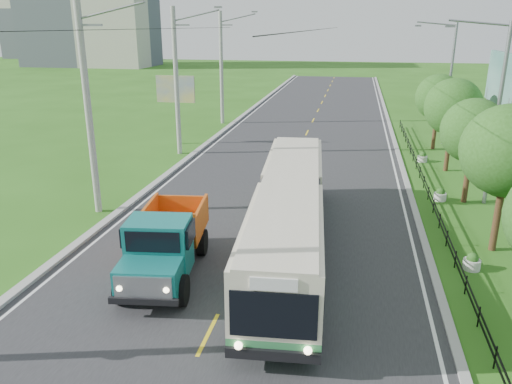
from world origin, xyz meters
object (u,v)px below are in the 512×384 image
(pole_mid, at_px, (177,82))
(planter_near, at_px, (472,262))
(dump_truck, at_px, (165,239))
(tree_third, at_px, (508,155))
(bus, at_px, (290,210))
(streetlight_mid, at_px, (495,109))
(tree_fourth, at_px, (474,134))
(pole_far, at_px, (222,68))
(planter_mid, at_px, (440,195))
(tree_fifth, at_px, (453,110))
(streetlight_far, at_px, (448,80))
(tree_back, at_px, (439,100))
(billboard_right, at_px, (500,86))
(planter_far, at_px, (422,158))
(billboard_left, at_px, (176,94))
(pole_near, at_px, (89,109))

(pole_mid, relative_size, planter_near, 14.93)
(pole_mid, bearing_deg, dump_truck, -72.11)
(tree_third, xyz_separation_m, bus, (-8.26, -1.93, -2.19))
(streetlight_mid, relative_size, planter_near, 13.54)
(tree_fourth, xyz_separation_m, bus, (-8.26, -7.93, -1.79))
(pole_far, bearing_deg, planter_mid, -48.41)
(tree_fourth, distance_m, planter_near, 8.87)
(tree_fifth, xyz_separation_m, streetlight_far, (0.79, 7.86, 1.05))
(planter_near, bearing_deg, planter_mid, 90.00)
(tree_third, distance_m, tree_fifth, 12.00)
(tree_back, bearing_deg, tree_fourth, -90.00)
(tree_back, bearing_deg, planter_mid, -95.91)
(tree_back, xyz_separation_m, billboard_right, (2.44, -6.14, 1.69))
(tree_fifth, height_order, planter_far, tree_fifth)
(planter_near, height_order, dump_truck, dump_truck)
(planter_far, bearing_deg, pole_mid, -176.61)
(billboard_right, bearing_deg, planter_far, 151.61)
(tree_back, height_order, dump_truck, tree_back)
(tree_fifth, xyz_separation_m, billboard_right, (2.44, -0.14, 1.49))
(pole_far, bearing_deg, planter_near, -58.01)
(tree_fourth, xyz_separation_m, tree_back, (0.00, 12.00, 0.07))
(pole_far, xyz_separation_m, streetlight_far, (18.90, -5.00, -0.19))
(billboard_left, bearing_deg, pole_mid, -67.58)
(streetlight_mid, xyz_separation_m, dump_truck, (-13.21, -10.62, -3.49))
(planter_far, relative_size, billboard_right, 0.09)
(billboard_right, bearing_deg, streetlight_far, 101.71)
(pole_near, distance_m, billboard_left, 15.10)
(tree_fourth, bearing_deg, planter_far, 99.08)
(pole_far, distance_m, tree_fourth, 26.20)
(streetlight_mid, distance_m, bus, 12.33)
(streetlight_mid, bearing_deg, tree_back, 93.70)
(pole_near, bearing_deg, pole_far, 90.00)
(streetlight_mid, xyz_separation_m, planter_near, (-2.04, -8.00, -4.62))
(pole_far, distance_m, tree_back, 19.43)
(bus, bearing_deg, billboard_right, 47.69)
(planter_far, distance_m, bus, 17.34)
(streetlight_mid, height_order, billboard_right, streetlight_mid)
(tree_third, height_order, tree_back, tree_third)
(tree_third, bearing_deg, billboard_right, 78.36)
(tree_fifth, distance_m, dump_truck, 21.01)
(tree_back, xyz_separation_m, planter_near, (-1.26, -20.14, -3.37))
(tree_back, bearing_deg, pole_near, -136.59)
(tree_fifth, distance_m, planter_near, 14.64)
(tree_third, distance_m, streetlight_mid, 5.98)
(tree_back, relative_size, planter_near, 8.21)
(pole_mid, xyz_separation_m, pole_far, (0.00, 12.00, 0.00))
(planter_mid, bearing_deg, billboard_right, 58.34)
(pole_near, relative_size, billboard_right, 1.37)
(planter_near, relative_size, billboard_left, 0.13)
(streetlight_mid, xyz_separation_m, planter_far, (-2.04, 8.00, -4.62))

